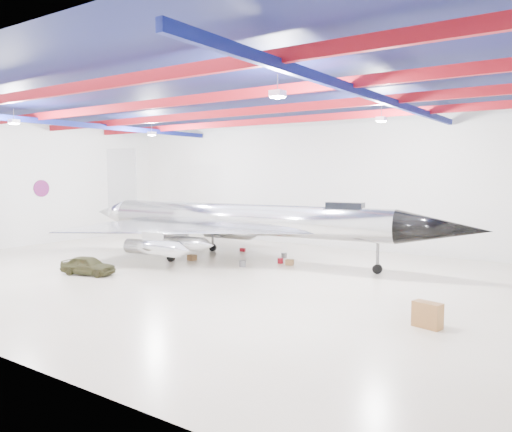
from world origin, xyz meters
The scene contains 16 objects.
floor centered at (0.00, 0.00, 0.00)m, with size 40.00×40.00×0.00m, color beige.
wall_back centered at (0.00, 15.00, 5.50)m, with size 40.00×40.00×0.00m, color silver.
wall_left centered at (-20.00, 0.00, 5.50)m, with size 30.00×30.00×0.00m, color silver.
ceiling centered at (0.00, 0.00, 11.00)m, with size 40.00×40.00×0.00m, color #0A0F38.
ceiling_structure centered at (0.00, 0.00, 10.32)m, with size 39.50×29.50×1.08m.
wall_roundel centered at (-19.94, 2.00, 5.00)m, with size 1.50×1.50×0.10m, color #B21414.
jet_aircraft centered at (0.01, 5.11, 2.75)m, with size 30.74×19.37×8.38m.
jeep centered at (-5.05, -4.39, 0.60)m, with size 1.41×3.50×1.19m, color #39381C.
desk centered at (15.62, -3.20, 0.54)m, with size 1.17×0.58×1.07m, color brown.
crate_ply centered at (-3.10, 3.19, 0.21)m, with size 0.59×0.48×0.42m, color olive.
toolbox_red centered at (-2.48, 8.63, 0.14)m, with size 0.40×0.32×0.28m, color maroon.
engine_drum centered at (1.39, 3.32, 0.21)m, with size 0.47×0.47×0.43m, color #59595B.
parts_bin centered at (3.73, 5.66, 0.19)m, with size 0.54×0.43×0.38m, color olive.
crate_small centered at (-6.53, 7.96, 0.15)m, with size 0.43×0.35×0.30m, color #59595B.
tool_chest centered at (2.85, 5.85, 0.18)m, with size 0.41×0.41×0.37m, color maroon.
spares_box centered at (1.88, 7.97, 0.19)m, with size 0.42×0.42×0.38m, color #59595B.
Camera 1 is at (21.23, -23.89, 6.42)m, focal length 35.00 mm.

